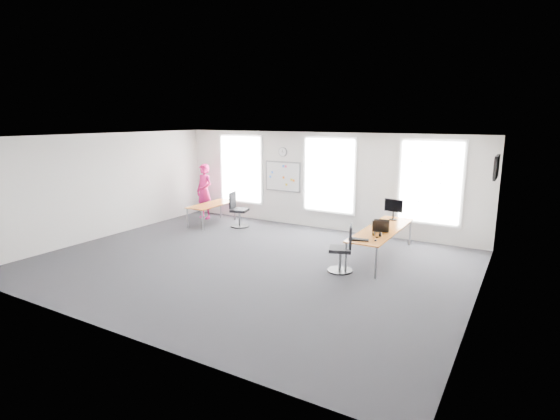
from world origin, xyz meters
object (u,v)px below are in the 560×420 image
Objects in this scene: headphones at (377,234)px; desk_right at (382,231)px; desk_left at (212,206)px; chair_left at (238,212)px; person at (204,191)px; chair_right at (343,251)px; monitor at (394,208)px; keyboard at (358,240)px.

desk_right is at bearing 114.54° from headphones.
chair_left is at bearing 6.99° from desk_left.
desk_left is 0.96m from chair_left.
desk_right is 15.13× the size of headphones.
desk_right is 6.76m from person.
headphones is at bearing 122.38° from chair_right.
chair_right is at bearing -90.65° from monitor.
chair_right is (5.47, -2.11, -0.14)m from desk_left.
monitor is at bearing 10.64° from person.
headphones is 1.83m from monitor.
keyboard is 0.59m from headphones.
person reaches higher than chair_right.
desk_left is at bearing 82.31° from chair_left.
chair_right is 0.57× the size of person.
chair_right reaches higher than desk_right.
desk_right is at bearing -79.30° from monitor.
chair_left is at bearing -168.43° from monitor.
chair_left is 1.95× the size of monitor.
person is at bearing -179.37° from headphones.
chair_left is 1.78m from person.
monitor is at bearing 151.38° from chair_right.
desk_right is at bearing 1.31° from person.
person is 6.95m from keyboard.
chair_right reaches higher than headphones.
headphones is 0.35× the size of monitor.
monitor is at bearing 70.09° from keyboard.
desk_left is (-5.91, 0.71, -0.08)m from desk_right.
headphones is (6.01, -1.42, 0.19)m from desk_left.
desk_right is at bearing -114.15° from chair_left.
chair_left is 2.45× the size of keyboard.
chair_left reaches higher than headphones.
desk_left is 6.18m from headphones.
monitor is (0.10, 2.34, 0.33)m from keyboard.
headphones is (0.10, -0.71, 0.10)m from desk_right.
desk_left is 6.09m from keyboard.
keyboard is (4.82, -2.07, 0.27)m from chair_left.
chair_right is 5.04m from chair_left.
person is (-6.64, 1.23, 0.25)m from desk_right.
desk_right is 1.16m from monitor.
chair_right is at bearing -169.76° from keyboard.
desk_right is 1.67× the size of desk_left.
chair_right reaches higher than desk_left.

